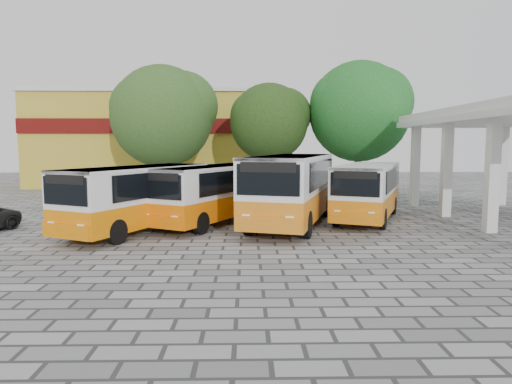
{
  "coord_description": "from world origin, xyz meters",
  "views": [
    {
      "loc": [
        -2.26,
        -16.75,
        3.61
      ],
      "look_at": [
        -1.87,
        3.87,
        1.5
      ],
      "focal_mm": 32.0,
      "sensor_mm": 36.0,
      "label": 1
    }
  ],
  "objects_px": {
    "bus_far_right": "(368,188)",
    "bus_far_left": "(137,194)",
    "bus_centre_left": "(211,190)",
    "bus_centre_right": "(292,185)"
  },
  "relations": [
    {
      "from": "bus_far_right",
      "to": "bus_far_left",
      "type": "bearing_deg",
      "value": -142.24
    },
    {
      "from": "bus_centre_left",
      "to": "bus_far_right",
      "type": "height_order",
      "value": "bus_far_right"
    },
    {
      "from": "bus_far_left",
      "to": "bus_centre_right",
      "type": "xyz_separation_m",
      "value": [
        6.62,
        1.42,
        0.25
      ]
    },
    {
      "from": "bus_centre_right",
      "to": "bus_far_right",
      "type": "xyz_separation_m",
      "value": [
        3.84,
        1.33,
        -0.27
      ]
    },
    {
      "from": "bus_centre_right",
      "to": "bus_far_right",
      "type": "height_order",
      "value": "bus_centre_right"
    },
    {
      "from": "bus_centre_right",
      "to": "bus_far_right",
      "type": "distance_m",
      "value": 4.07
    },
    {
      "from": "bus_centre_left",
      "to": "bus_far_right",
      "type": "xyz_separation_m",
      "value": [
        7.51,
        0.91,
        0.01
      ]
    },
    {
      "from": "bus_far_left",
      "to": "bus_far_right",
      "type": "xyz_separation_m",
      "value": [
        10.46,
        2.76,
        -0.02
      ]
    },
    {
      "from": "bus_centre_left",
      "to": "bus_centre_right",
      "type": "bearing_deg",
      "value": 21.1
    },
    {
      "from": "bus_centre_left",
      "to": "bus_far_left",
      "type": "bearing_deg",
      "value": -120.39
    }
  ]
}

